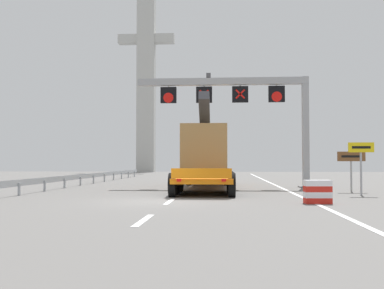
{
  "coord_description": "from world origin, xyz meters",
  "views": [
    {
      "loc": [
        2.72,
        -18.36,
        1.6
      ],
      "look_at": [
        0.74,
        9.34,
        2.66
      ],
      "focal_mm": 42.62,
      "sensor_mm": 36.0,
      "label": 1
    }
  ],
  "objects_px": {
    "heavy_haul_truck_orange": "(206,156)",
    "bridge_pylon_distant": "(146,62)",
    "overhead_lane_gantry": "(244,99)",
    "exit_sign_yellow": "(361,156)",
    "crash_barrier_striped": "(318,192)",
    "tourist_info_sign_brown": "(351,161)"
  },
  "relations": [
    {
      "from": "heavy_haul_truck_orange",
      "to": "bridge_pylon_distant",
      "type": "bearing_deg",
      "value": 104.62
    },
    {
      "from": "overhead_lane_gantry",
      "to": "bridge_pylon_distant",
      "type": "height_order",
      "value": "bridge_pylon_distant"
    },
    {
      "from": "heavy_haul_truck_orange",
      "to": "bridge_pylon_distant",
      "type": "height_order",
      "value": "bridge_pylon_distant"
    },
    {
      "from": "heavy_haul_truck_orange",
      "to": "exit_sign_yellow",
      "type": "bearing_deg",
      "value": -37.07
    },
    {
      "from": "heavy_haul_truck_orange",
      "to": "crash_barrier_striped",
      "type": "bearing_deg",
      "value": -65.52
    },
    {
      "from": "heavy_haul_truck_orange",
      "to": "tourist_info_sign_brown",
      "type": "xyz_separation_m",
      "value": [
        7.86,
        -3.26,
        -0.35
      ]
    },
    {
      "from": "overhead_lane_gantry",
      "to": "tourist_info_sign_brown",
      "type": "bearing_deg",
      "value": -37.74
    },
    {
      "from": "overhead_lane_gantry",
      "to": "exit_sign_yellow",
      "type": "xyz_separation_m",
      "value": [
        5.25,
        -6.74,
        -3.75
      ]
    },
    {
      "from": "crash_barrier_striped",
      "to": "bridge_pylon_distant",
      "type": "height_order",
      "value": "bridge_pylon_distant"
    },
    {
      "from": "crash_barrier_striped",
      "to": "tourist_info_sign_brown",
      "type": "bearing_deg",
      "value": 65.56
    },
    {
      "from": "exit_sign_yellow",
      "to": "bridge_pylon_distant",
      "type": "bearing_deg",
      "value": 111.07
    },
    {
      "from": "heavy_haul_truck_orange",
      "to": "exit_sign_yellow",
      "type": "height_order",
      "value": "heavy_haul_truck_orange"
    },
    {
      "from": "overhead_lane_gantry",
      "to": "heavy_haul_truck_orange",
      "type": "bearing_deg",
      "value": -157.93
    },
    {
      "from": "tourist_info_sign_brown",
      "to": "bridge_pylon_distant",
      "type": "bearing_deg",
      "value": 112.33
    },
    {
      "from": "exit_sign_yellow",
      "to": "bridge_pylon_distant",
      "type": "xyz_separation_m",
      "value": [
        -18.99,
        49.27,
        15.68
      ]
    },
    {
      "from": "heavy_haul_truck_orange",
      "to": "tourist_info_sign_brown",
      "type": "distance_m",
      "value": 8.52
    },
    {
      "from": "overhead_lane_gantry",
      "to": "crash_barrier_striped",
      "type": "bearing_deg",
      "value": -78.52
    },
    {
      "from": "crash_barrier_striped",
      "to": "heavy_haul_truck_orange",
      "type": "bearing_deg",
      "value": 114.48
    },
    {
      "from": "overhead_lane_gantry",
      "to": "tourist_info_sign_brown",
      "type": "distance_m",
      "value": 7.98
    },
    {
      "from": "exit_sign_yellow",
      "to": "crash_barrier_striped",
      "type": "distance_m",
      "value": 5.57
    },
    {
      "from": "crash_barrier_striped",
      "to": "bridge_pylon_distant",
      "type": "relative_size",
      "value": 0.03
    },
    {
      "from": "overhead_lane_gantry",
      "to": "tourist_info_sign_brown",
      "type": "relative_size",
      "value": 5.18
    }
  ]
}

